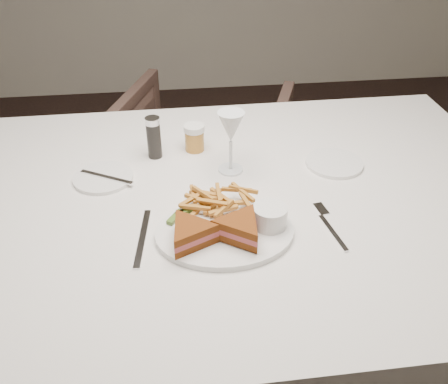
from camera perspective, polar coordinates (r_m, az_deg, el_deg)
table at (r=1.52m, az=-0.23°, el=-12.19°), size 1.64×1.10×0.75m
chair_far at (r=2.18m, az=-2.62°, el=3.51°), size 0.88×0.85×0.71m
table_setting at (r=1.21m, az=-0.43°, el=-0.60°), size 0.80×0.62×0.18m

